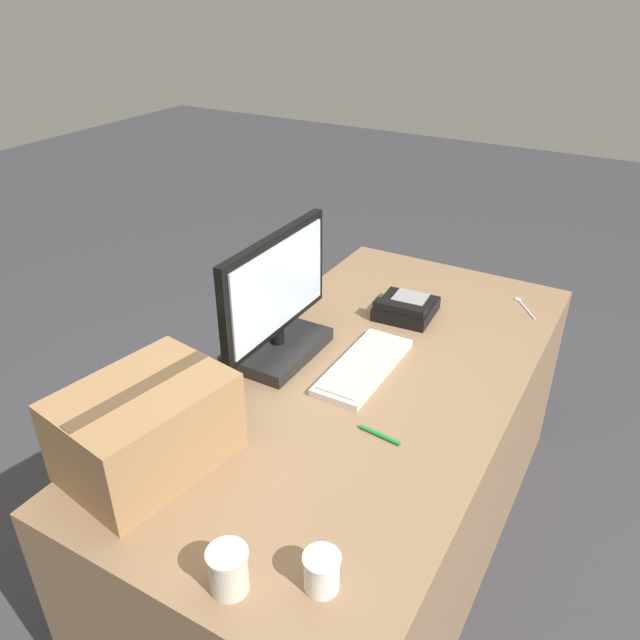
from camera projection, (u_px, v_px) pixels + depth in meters
The scene contains 10 objects.
ground_plane at pixel (356, 541), 2.26m from camera, with size 12.00×12.00×0.00m, color #38383D.
office_desk at pixel (359, 465), 2.08m from camera, with size 1.80×0.90×0.73m.
monitor at pixel (277, 309), 1.93m from camera, with size 0.53×0.23×0.41m.
keyboard at pixel (364, 366), 1.92m from camera, with size 0.41×0.16×0.03m.
desk_phone at pixel (405, 308), 2.21m from camera, with size 0.22×0.21×0.08m.
paper_cup_left at pixel (229, 570), 1.22m from camera, with size 0.09×0.09×0.10m.
paper_cup_right at pixel (322, 572), 1.23m from camera, with size 0.08×0.08×0.09m.
spoon at pixel (522, 304), 2.30m from camera, with size 0.15×0.12×0.00m.
cardboard_box at pixel (146, 427), 1.51m from camera, with size 0.44×0.34×0.23m.
pen_marker at pixel (380, 435), 1.65m from camera, with size 0.03×0.12×0.01m.
Camera 1 is at (-1.43, -0.67, 1.81)m, focal length 35.00 mm.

